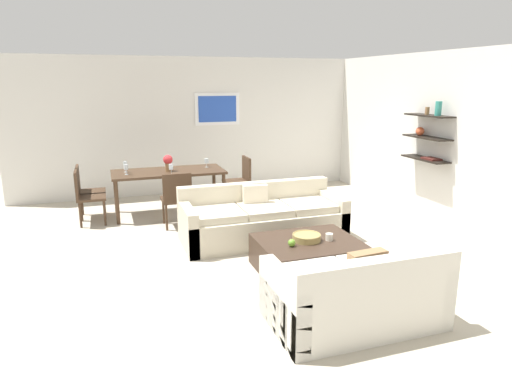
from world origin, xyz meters
name	(u,v)px	position (x,y,z in m)	size (l,w,h in m)	color
ground_plane	(271,247)	(0.00, 0.00, 0.00)	(18.00, 18.00, 0.00)	#BCB29E
back_wall_unit	(225,125)	(0.30, 3.53, 1.35)	(8.40, 0.09, 2.70)	silver
right_wall_shelf_unit	(431,136)	(3.03, 0.60, 1.35)	(0.34, 8.20, 2.70)	silver
sofa_beige	(262,220)	(-0.01, 0.34, 0.29)	(2.31, 0.90, 0.78)	beige
loveseat_white	(356,295)	(0.04, -2.14, 0.29)	(1.58, 0.90, 0.78)	silver
coffee_table	(308,256)	(0.15, -0.88, 0.19)	(1.19, 0.99, 0.38)	#38281E
decorative_bowl	(307,237)	(0.13, -0.87, 0.42)	(0.34, 0.34, 0.08)	#99844C
candle_jar	(329,237)	(0.39, -0.95, 0.42)	(0.09, 0.09, 0.08)	silver
apple_on_coffee_table	(292,243)	(-0.12, -0.99, 0.42)	(0.09, 0.09, 0.09)	#669E2D
dining_table	(168,175)	(-1.09, 2.10, 0.68)	(1.87, 0.85, 0.75)	#422D1E
dining_chair_right_far	(241,177)	(0.26, 2.30, 0.50)	(0.44, 0.44, 0.88)	#422D1E
dining_chair_left_far	(86,188)	(-2.43, 2.30, 0.50)	(0.44, 0.44, 0.88)	#422D1E
dining_chair_left_near	(85,193)	(-2.43, 1.91, 0.50)	(0.44, 0.44, 0.88)	#422D1E
dining_chair_foot	(177,196)	(-1.09, 1.27, 0.50)	(0.44, 0.44, 0.88)	#422D1E
wine_glass_left_far	(125,165)	(-1.78, 2.21, 0.87)	(0.06, 0.06, 0.18)	silver
wine_glass_foot	(171,167)	(-1.09, 1.74, 0.88)	(0.07, 0.07, 0.18)	silver
wine_glass_right_far	(207,161)	(-0.39, 2.21, 0.86)	(0.07, 0.07, 0.15)	silver
wine_glass_left_near	(126,167)	(-1.78, 2.00, 0.87)	(0.07, 0.07, 0.17)	silver
centerpiece_vase	(168,161)	(-1.09, 2.07, 0.92)	(0.16, 0.16, 0.28)	olive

